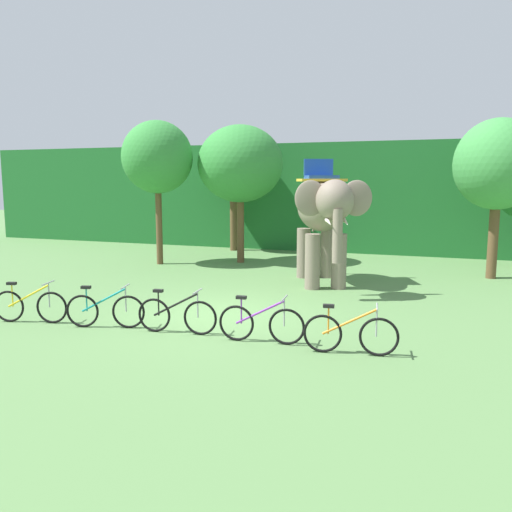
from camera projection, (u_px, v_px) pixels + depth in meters
The scene contains 12 objects.
ground_plane at pixel (217, 316), 12.12m from camera, with size 80.00×80.00×0.00m, color #567F47.
foliage_hedge at pixel (339, 196), 25.39m from camera, with size 36.00×6.00×4.75m, color #1E6028.
tree_far_left at pixel (157, 158), 19.13m from camera, with size 2.59×2.59×5.29m.
tree_center_right at pixel (233, 164), 23.01m from camera, with size 2.87×2.87×4.96m.
tree_right at pixel (240, 164), 19.57m from camera, with size 3.20×3.20×5.18m.
tree_center_left at pixel (498, 165), 16.29m from camera, with size 2.69×2.69×5.05m.
elephant at pixel (323, 212), 15.43m from camera, with size 2.91×4.19×3.78m.
bike_yellow at pixel (30, 306), 11.49m from camera, with size 1.67×0.59×0.92m.
bike_teal at pixel (105, 310), 11.09m from camera, with size 1.66×0.64×0.92m.
bike_black at pixel (177, 315), 10.68m from camera, with size 1.70×0.52×0.92m.
bike_purple at pixel (261, 323), 10.06m from camera, with size 1.71×0.52×0.92m.
bike_orange at pixel (350, 334), 9.38m from camera, with size 1.70×0.52×0.92m.
Camera 1 is at (4.85, -10.79, 3.11)m, focal length 36.63 mm.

